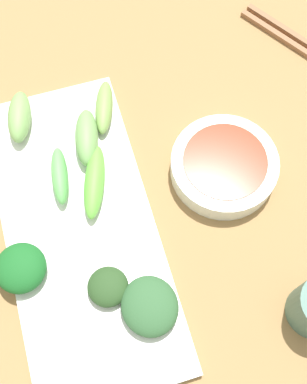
% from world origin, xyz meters
% --- Properties ---
extents(tabletop, '(2.10, 2.10, 0.02)m').
position_xyz_m(tabletop, '(0.00, 0.00, 0.01)').
color(tabletop, olive).
rests_on(tabletop, ground).
extents(sauce_bowl, '(0.13, 0.13, 0.03)m').
position_xyz_m(sauce_bowl, '(-0.13, -0.03, 0.04)').
color(sauce_bowl, white).
rests_on(sauce_bowl, tabletop).
extents(serving_plate, '(0.18, 0.40, 0.01)m').
position_xyz_m(serving_plate, '(0.06, 0.00, 0.03)').
color(serving_plate, white).
rests_on(serving_plate, tabletop).
extents(broccoli_stalk_0, '(0.05, 0.08, 0.02)m').
position_xyz_m(broccoli_stalk_0, '(-0.01, -0.15, 0.04)').
color(broccoli_stalk_0, '#79A250').
rests_on(broccoli_stalk_0, serving_plate).
extents(broccoli_stalk_1, '(0.03, 0.08, 0.03)m').
position_xyz_m(broccoli_stalk_1, '(0.07, -0.07, 0.05)').
color(broccoli_stalk_1, '#61B95B').
rests_on(broccoli_stalk_1, serving_plate).
extents(broccoli_stalk_2, '(0.05, 0.08, 0.03)m').
position_xyz_m(broccoli_stalk_2, '(0.03, -0.11, 0.05)').
color(broccoli_stalk_2, '#71A359').
rests_on(broccoli_stalk_2, serving_plate).
extents(broccoli_leafy_3, '(0.05, 0.05, 0.02)m').
position_xyz_m(broccoli_leafy_3, '(0.05, 0.08, 0.04)').
color(broccoli_leafy_3, '#274520').
rests_on(broccoli_leafy_3, serving_plate).
extents(broccoli_stalk_4, '(0.05, 0.10, 0.03)m').
position_xyz_m(broccoli_stalk_4, '(0.03, -0.05, 0.05)').
color(broccoli_stalk_4, '#63BA40').
rests_on(broccoli_stalk_4, serving_plate).
extents(broccoli_leafy_5, '(0.07, 0.07, 0.03)m').
position_xyz_m(broccoli_leafy_5, '(0.01, 0.12, 0.04)').
color(broccoli_leafy_5, '#2F5A33').
rests_on(broccoli_leafy_5, serving_plate).
extents(broccoli_leafy_6, '(0.07, 0.07, 0.03)m').
position_xyz_m(broccoli_leafy_6, '(0.14, 0.03, 0.05)').
color(broccoli_leafy_6, '#195C23').
rests_on(broccoli_leafy_6, serving_plate).
extents(broccoli_stalk_7, '(0.05, 0.08, 0.03)m').
position_xyz_m(broccoli_stalk_7, '(0.10, -0.16, 0.05)').
color(broccoli_stalk_7, '#78A65A').
rests_on(broccoli_stalk_7, serving_plate).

